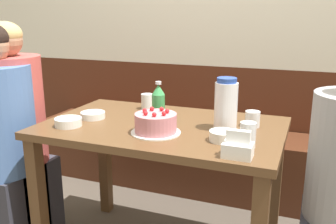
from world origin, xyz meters
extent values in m
cube|color=#4C2314|center=(0.00, 1.05, 0.44)|extent=(4.80, 0.04, 0.87)
cube|color=#472314|center=(0.00, 0.83, 0.22)|extent=(2.54, 0.38, 0.45)
cube|color=brown|center=(0.00, 0.00, 0.71)|extent=(1.14, 0.72, 0.03)
cube|color=brown|center=(-0.52, -0.31, 0.35)|extent=(0.06, 0.06, 0.69)
cube|color=brown|center=(-0.52, 0.31, 0.35)|extent=(0.06, 0.06, 0.69)
cube|color=brown|center=(0.52, 0.31, 0.35)|extent=(0.06, 0.06, 0.69)
cylinder|color=white|center=(0.02, -0.14, 0.73)|extent=(0.22, 0.22, 0.01)
cylinder|color=#C67A84|center=(0.02, -0.14, 0.78)|extent=(0.19, 0.19, 0.08)
sphere|color=red|center=(0.07, -0.11, 0.83)|extent=(0.02, 0.02, 0.02)
sphere|color=red|center=(0.03, -0.09, 0.83)|extent=(0.02, 0.02, 0.02)
sphere|color=red|center=(-0.01, -0.10, 0.83)|extent=(0.02, 0.02, 0.02)
sphere|color=red|center=(-0.03, -0.14, 0.83)|extent=(0.02, 0.02, 0.02)
sphere|color=red|center=(-0.01, -0.18, 0.83)|extent=(0.02, 0.02, 0.02)
sphere|color=red|center=(0.04, -0.18, 0.83)|extent=(0.02, 0.02, 0.02)
sphere|color=red|center=(0.07, -0.16, 0.83)|extent=(0.02, 0.02, 0.02)
cylinder|color=white|center=(0.30, 0.03, 0.84)|extent=(0.10, 0.10, 0.22)
cylinder|color=#28479E|center=(0.30, 0.03, 0.96)|extent=(0.09, 0.09, 0.02)
cylinder|color=#388E4C|center=(-0.04, 0.06, 0.79)|extent=(0.06, 0.06, 0.13)
cone|color=#388E4C|center=(-0.04, 0.06, 0.89)|extent=(0.06, 0.06, 0.05)
cylinder|color=silver|center=(-0.04, 0.06, 0.92)|extent=(0.03, 0.03, 0.01)
cube|color=white|center=(0.42, -0.29, 0.76)|extent=(0.11, 0.08, 0.05)
cube|color=white|center=(0.42, -0.29, 0.81)|extent=(0.09, 0.03, 0.05)
cylinder|color=white|center=(0.33, -0.13, 0.75)|extent=(0.11, 0.11, 0.04)
cylinder|color=white|center=(-0.40, -0.19, 0.75)|extent=(0.13, 0.13, 0.04)
cylinder|color=white|center=(-0.37, -0.03, 0.74)|extent=(0.12, 0.12, 0.03)
cylinder|color=silver|center=(0.41, 0.12, 0.77)|extent=(0.07, 0.07, 0.07)
cylinder|color=silver|center=(-0.19, 0.24, 0.77)|extent=(0.07, 0.07, 0.09)
cylinder|color=silver|center=(0.44, -0.17, 0.78)|extent=(0.06, 0.06, 0.10)
cube|color=#33333D|center=(-0.83, -0.22, 0.23)|extent=(0.34, 0.30, 0.45)
cube|color=#33333D|center=(-0.83, -0.10, 0.23)|extent=(0.34, 0.30, 0.45)
cylinder|color=#BC4C47|center=(-0.83, -0.10, 0.74)|extent=(0.34, 0.34, 0.58)
sphere|color=#A87A5B|center=(-0.83, -0.10, 1.11)|extent=(0.18, 0.18, 0.18)
ellipsoid|color=tan|center=(-0.83, -0.10, 1.14)|extent=(0.18, 0.18, 0.13)
camera|label=1|loc=(0.65, -1.59, 1.25)|focal=40.00mm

